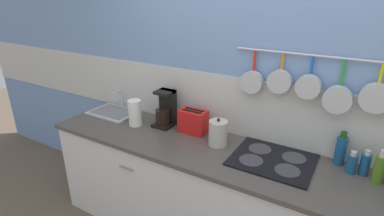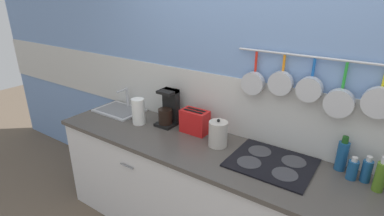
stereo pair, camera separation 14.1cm
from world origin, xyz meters
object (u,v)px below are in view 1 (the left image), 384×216
at_px(coffee_maker, 166,111).
at_px(bottle_vinegar, 341,150).
at_px(paper_towel_roll, 135,113).
at_px(toaster, 193,121).
at_px(bottle_cooking_wine, 365,164).
at_px(kettle, 218,133).
at_px(bottle_hot_sauce, 379,169).
at_px(bottle_dish_soap, 352,163).

distance_m(coffee_maker, bottle_vinegar, 1.39).
relative_size(paper_towel_roll, coffee_maker, 0.73).
height_order(toaster, bottle_cooking_wine, toaster).
height_order(toaster, bottle_vinegar, bottle_vinegar).
relative_size(bottle_vinegar, bottle_cooking_wine, 1.38).
relative_size(kettle, bottle_cooking_wine, 1.26).
relative_size(paper_towel_roll, toaster, 0.94).
bearing_deg(bottle_vinegar, paper_towel_roll, -172.00).
height_order(paper_towel_roll, coffee_maker, coffee_maker).
bearing_deg(bottle_hot_sauce, bottle_cooking_wine, 140.07).
relative_size(toaster, bottle_cooking_wine, 1.40).
distance_m(coffee_maker, toaster, 0.28).
bearing_deg(bottle_cooking_wine, bottle_dish_soap, -164.54).
xyz_separation_m(toaster, kettle, (0.27, -0.09, 0.00)).
bearing_deg(coffee_maker, bottle_hot_sauce, -1.25).
bearing_deg(bottle_hot_sauce, coffee_maker, 178.75).
relative_size(coffee_maker, bottle_hot_sauce, 1.39).
relative_size(coffee_maker, kettle, 1.43).
bearing_deg(bottle_hot_sauce, kettle, -176.73).
xyz_separation_m(bottle_cooking_wine, bottle_hot_sauce, (0.07, -0.06, 0.02)).
distance_m(kettle, bottle_cooking_wine, 0.99).
xyz_separation_m(paper_towel_roll, kettle, (0.78, 0.05, -0.02)).
bearing_deg(bottle_hot_sauce, paper_towel_roll, -176.58).
bearing_deg(bottle_vinegar, bottle_hot_sauce, -27.16).
distance_m(paper_towel_roll, bottle_hot_sauce, 1.84).
distance_m(bottle_dish_soap, bottle_hot_sauce, 0.16).
relative_size(paper_towel_roll, bottle_hot_sauce, 1.02).
xyz_separation_m(toaster, bottle_hot_sauce, (1.33, -0.03, 0.00)).
relative_size(coffee_maker, bottle_vinegar, 1.30).
xyz_separation_m(bottle_vinegar, bottle_hot_sauce, (0.23, -0.12, -0.01)).
relative_size(kettle, bottle_vinegar, 0.91).
xyz_separation_m(paper_towel_roll, coffee_maker, (0.22, 0.14, 0.01)).
bearing_deg(bottle_vinegar, bottle_dish_soap, -43.60).
bearing_deg(toaster, bottle_hot_sauce, -1.19).
bearing_deg(bottle_dish_soap, toaster, -179.35).
height_order(bottle_cooking_wine, bottle_hot_sauce, bottle_hot_sauce).
relative_size(toaster, bottle_dish_soap, 1.59).
xyz_separation_m(paper_towel_roll, bottle_vinegar, (1.61, 0.23, -0.01)).
bearing_deg(toaster, paper_towel_roll, -164.81).
height_order(toaster, bottle_hot_sauce, bottle_hot_sauce).
distance_m(coffee_maker, bottle_dish_soap, 1.47).
bearing_deg(bottle_dish_soap, coffee_maker, -179.77).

